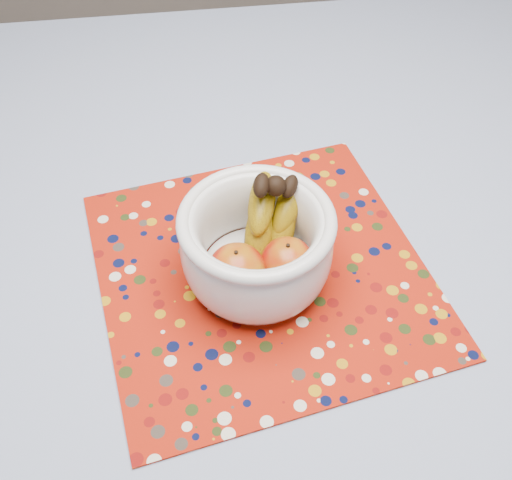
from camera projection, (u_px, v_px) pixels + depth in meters
table at (267, 259)px, 0.96m from camera, size 1.20×1.20×0.75m
tablecloth at (268, 225)px, 0.90m from camera, size 1.32×1.32×0.01m
placemat at (262, 270)px, 0.83m from camera, size 0.50×0.50×0.00m
fruit_bowl at (262, 239)px, 0.77m from camera, size 0.21×0.21×0.15m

